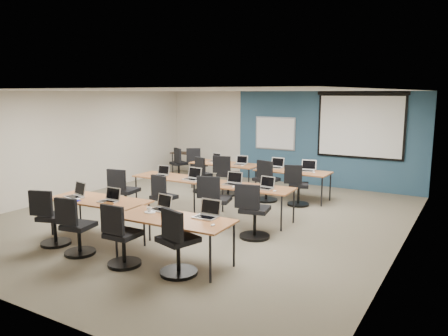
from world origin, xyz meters
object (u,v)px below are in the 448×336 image
Objects in this scene: laptop_10 at (276,165)px; spare_chair_b at (179,166)px; spare_chair_a at (198,167)px; laptop_8 at (215,160)px; whiteboard at (275,133)px; training_table_back_left at (226,165)px; laptop_3 at (207,213)px; training_table_mid_right at (250,189)px; laptop_4 at (162,173)px; laptop_6 at (233,181)px; task_chair_2 at (121,241)px; laptop_1 at (110,198)px; training_table_front_left at (99,202)px; laptop_0 at (76,194)px; task_chair_3 at (177,247)px; task_chair_1 at (76,231)px; task_chair_8 at (201,178)px; training_table_front_right at (173,221)px; task_chair_6 at (215,205)px; laptop_2 at (161,206)px; training_table_mid_left at (172,178)px; task_chair_7 at (253,216)px; task_chair_5 at (163,201)px; task_chair_11 at (297,189)px; task_chair_0 at (51,222)px; laptop_5 at (192,177)px; utility_table at (185,156)px; task_chair_4 at (124,196)px; task_chair_10 at (266,184)px; laptop_9 at (241,162)px; laptop_11 at (308,168)px; laptop_7 at (266,186)px; task_chair_9 at (226,179)px.

laptop_10 is 3.57m from spare_chair_b.
laptop_8 is at bearing -63.84° from spare_chair_a.
whiteboard is 0.67× the size of training_table_back_left.
laptop_3 is 6.53m from spare_chair_a.
laptop_4 reaches higher than training_table_mid_right.
whiteboard reaches higher than laptop_6.
laptop_1 is at bearing 140.78° from task_chair_2.
training_table_front_left is 5.56m from spare_chair_a.
laptop_0 is 1.15× the size of laptop_8.
training_table_back_left is 5.88m from task_chair_3.
laptop_0 is 1.17m from task_chair_1.
training_table_back_left is at bearing 82.14° from task_chair_8.
task_chair_1 is (-1.58, -0.56, -0.28)m from training_table_front_right.
spare_chair_b is at bearing 141.25° from training_table_mid_right.
training_table_mid_right is 0.86m from task_chair_6.
spare_chair_a is at bearing 126.93° from laptop_2.
spare_chair_a is at bearing 112.14° from training_table_mid_left.
laptop_0 is 0.35× the size of task_chair_3.
task_chair_6 is 1.01× the size of task_chair_7.
training_table_front_right is 1.70m from task_chair_1.
task_chair_5 is 0.98× the size of task_chair_11.
laptop_1 is at bearing -81.14° from task_chair_5.
laptop_8 is at bearing 71.71° from task_chair_0.
training_table_back_left is at bearing 106.03° from laptop_5.
training_table_front_left is at bearing -161.84° from task_chair_7.
training_table_mid_right is 5.40m from utility_table.
utility_table is (-1.56, 4.46, 0.22)m from task_chair_4.
training_table_back_left is at bearing 87.56° from training_table_front_left.
training_table_mid_right is 1.74m from task_chair_10.
task_chair_7 is at bearing 36.07° from task_chair_1.
task_chair_5 is at bearing 143.53° from laptop_3.
task_chair_10 is (-0.88, 4.01, -0.36)m from laptop_3.
task_chair_10 is at bearing -7.88° from laptop_8.
task_chair_10 reaches higher than task_chair_3.
training_table_mid_left is 1.83× the size of task_chair_5.
task_chair_0 reaches higher than laptop_9.
task_chair_0 is 2.91× the size of laptop_10.
training_table_back_left is at bearing 168.56° from laptop_11.
task_chair_0 is 4.10m from laptop_7.
task_chair_8 is at bearing 134.96° from laptop_6.
laptop_0 reaches higher than task_chair_1.
laptop_9 is at bearing 66.00° from laptop_4.
task_chair_5 is (-0.32, -4.99, -1.05)m from whiteboard.
laptop_9 is 0.32× the size of spare_chair_b.
task_chair_7 is at bearing -66.99° from task_chair_9.
training_table_mid_left and training_table_back_left have the same top height.
training_table_mid_right is (1.29, -4.12, -0.76)m from whiteboard.
laptop_8 is at bearing 105.96° from task_chair_6.
task_chair_11 reaches higher than spare_chair_b.
laptop_8 is at bearing 144.34° from task_chair_11.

